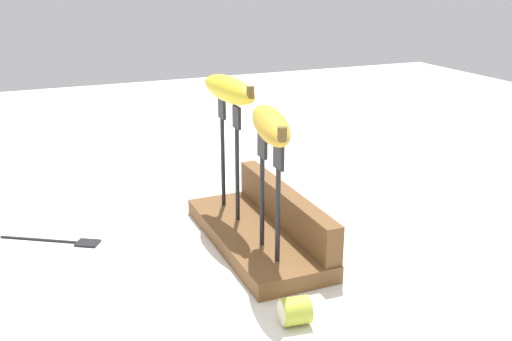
% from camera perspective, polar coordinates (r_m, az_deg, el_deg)
% --- Properties ---
extents(ground_plane, '(3.00, 3.00, 0.00)m').
position_cam_1_polar(ground_plane, '(0.94, 0.00, -7.32)').
color(ground_plane, silver).
extents(wooden_board, '(0.33, 0.13, 0.03)m').
position_cam_1_polar(wooden_board, '(0.93, 0.00, -6.59)').
color(wooden_board, brown).
rests_on(wooden_board, ground).
extents(board_backstop, '(0.32, 0.03, 0.06)m').
position_cam_1_polar(board_backstop, '(0.93, 2.92, -3.65)').
color(board_backstop, brown).
rests_on(board_backstop, wooden_board).
extents(fork_stand_left, '(0.09, 0.01, 0.19)m').
position_cam_1_polar(fork_stand_left, '(0.95, -2.65, 2.26)').
color(fork_stand_left, black).
rests_on(fork_stand_left, wooden_board).
extents(fork_stand_right, '(0.08, 0.01, 0.18)m').
position_cam_1_polar(fork_stand_right, '(0.81, 1.40, -1.52)').
color(fork_stand_right, black).
rests_on(fork_stand_right, wooden_board).
extents(banana_raised_left, '(0.17, 0.06, 0.04)m').
position_cam_1_polar(banana_raised_left, '(0.93, -2.74, 8.10)').
color(banana_raised_left, yellow).
rests_on(banana_raised_left, fork_stand_left).
extents(banana_raised_right, '(0.18, 0.09, 0.04)m').
position_cam_1_polar(banana_raised_right, '(0.78, 1.45, 4.62)').
color(banana_raised_right, gold).
rests_on(banana_raised_right, fork_stand_right).
extents(fork_fallen_far, '(0.10, 0.15, 0.01)m').
position_cam_1_polar(fork_fallen_far, '(0.99, -18.68, -6.60)').
color(fork_fallen_far, black).
rests_on(fork_fallen_far, ground).
extents(banana_chunk_near, '(0.04, 0.04, 0.04)m').
position_cam_1_polar(banana_chunk_near, '(0.74, 3.86, -13.79)').
color(banana_chunk_near, '#B2C138').
rests_on(banana_chunk_near, ground).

